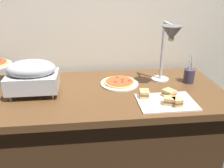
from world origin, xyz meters
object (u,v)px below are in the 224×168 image
object	(u,v)px
heat_lamp	(169,39)
utensil_holder	(189,75)
chafing_dish	(32,75)
sandwich_platter	(165,100)
pizza_plate_front	(119,83)

from	to	relation	value
heat_lamp	utensil_holder	distance (m)	0.37
chafing_dish	sandwich_platter	size ratio (longest dim) A/B	0.93
chafing_dish	pizza_plate_front	xyz separation A→B (m)	(0.63, 0.11, -0.13)
heat_lamp	pizza_plate_front	size ratio (longest dim) A/B	1.61
heat_lamp	utensil_holder	xyz separation A→B (m)	(0.21, 0.05, -0.31)
pizza_plate_front	utensil_holder	bearing A→B (deg)	-2.56
chafing_dish	sandwich_platter	world-z (taller)	chafing_dish
chafing_dish	utensil_holder	xyz separation A→B (m)	(1.18, 0.09, -0.09)
chafing_dish	utensil_holder	world-z (taller)	chafing_dish
sandwich_platter	chafing_dish	bearing A→B (deg)	166.06
heat_lamp	sandwich_platter	distance (m)	0.44
sandwich_platter	utensil_holder	xyz separation A→B (m)	(0.29, 0.31, 0.04)
sandwich_platter	utensil_holder	bearing A→B (deg)	46.76
utensil_holder	pizza_plate_front	bearing A→B (deg)	177.44
sandwich_platter	heat_lamp	bearing A→B (deg)	72.20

